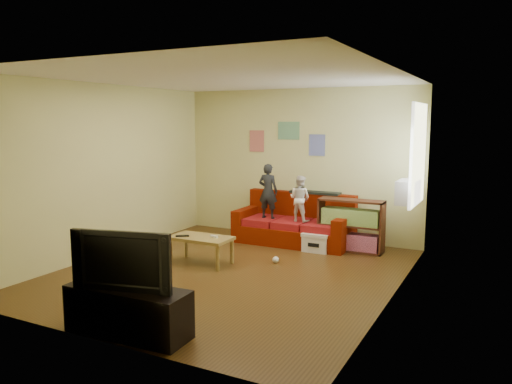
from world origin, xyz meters
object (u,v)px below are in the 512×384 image
at_px(television, 126,259).
at_px(child_a, 268,191).
at_px(bookshelf, 351,228).
at_px(sofa, 295,226).
at_px(tv_stand, 128,311).
at_px(coffee_table, 201,240).
at_px(child_b, 300,199).
at_px(file_box, 317,242).

bearing_deg(television, child_a, 82.93).
xyz_separation_m(child_a, bookshelf, (1.49, 0.06, -0.52)).
relative_size(sofa, tv_stand, 1.56).
bearing_deg(television, tv_stand, 0.00).
xyz_separation_m(coffee_table, bookshelf, (1.77, 1.77, 0.03)).
bearing_deg(tv_stand, television, 0.00).
bearing_deg(sofa, child_b, -48.80).
relative_size(sofa, bookshelf, 1.89).
bearing_deg(file_box, child_b, 150.46).
xyz_separation_m(child_b, tv_stand, (-0.14, -4.15, -0.57)).
height_order(coffee_table, television, television).
distance_m(sofa, tv_stand, 4.32).
height_order(child_b, file_box, child_b).
distance_m(coffee_table, tv_stand, 2.55).
distance_m(coffee_table, television, 2.59).
bearing_deg(child_a, bookshelf, 179.97).
height_order(sofa, coffee_table, sofa).
height_order(coffee_table, file_box, coffee_table).
bearing_deg(coffee_table, child_a, 80.56).
bearing_deg(child_a, television, 94.13).
relative_size(child_a, television, 0.93).
relative_size(sofa, file_box, 4.53).
xyz_separation_m(sofa, child_a, (-0.45, -0.17, 0.61)).
bearing_deg(sofa, coffee_table, -111.41).
bearing_deg(bookshelf, child_b, -176.39).
relative_size(child_b, television, 0.76).
bearing_deg(bookshelf, coffee_table, -135.08).
bearing_deg(coffee_table, file_box, 48.82).
height_order(child_b, television, child_b).
xyz_separation_m(child_b, coffee_table, (-0.88, -1.71, -0.46)).
relative_size(bookshelf, television, 1.03).
bearing_deg(bookshelf, child_a, -177.85).
xyz_separation_m(child_b, bookshelf, (0.89, 0.06, -0.43)).
distance_m(bookshelf, television, 4.35).
bearing_deg(file_box, tv_stand, -97.98).
relative_size(file_box, television, 0.43).
height_order(child_b, bookshelf, child_b).
bearing_deg(file_box, child_a, 167.07).
distance_m(child_b, television, 4.15).
distance_m(child_b, file_box, 0.81).
xyz_separation_m(bookshelf, tv_stand, (-1.03, -4.21, -0.14)).
bearing_deg(sofa, tv_stand, -89.90).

